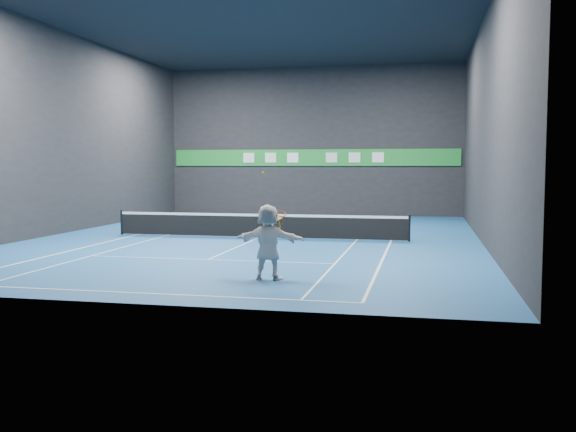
% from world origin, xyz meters
% --- Properties ---
extents(ground, '(26.00, 26.00, 0.00)m').
position_xyz_m(ground, '(0.00, 0.00, 0.00)').
color(ground, '#184E87').
rests_on(ground, ground).
extents(ceiling, '(26.00, 26.00, 0.00)m').
position_xyz_m(ceiling, '(0.00, 0.00, 9.00)').
color(ceiling, black).
rests_on(ceiling, ground).
extents(wall_back, '(18.00, 0.10, 9.00)m').
position_xyz_m(wall_back, '(0.00, 13.00, 4.50)').
color(wall_back, black).
rests_on(wall_back, ground).
extents(wall_front, '(18.00, 0.10, 9.00)m').
position_xyz_m(wall_front, '(0.00, -13.00, 4.50)').
color(wall_front, black).
rests_on(wall_front, ground).
extents(wall_left, '(0.10, 26.00, 9.00)m').
position_xyz_m(wall_left, '(-9.00, 0.00, 4.50)').
color(wall_left, black).
rests_on(wall_left, ground).
extents(wall_right, '(0.10, 26.00, 9.00)m').
position_xyz_m(wall_right, '(9.00, 0.00, 4.50)').
color(wall_right, black).
rests_on(wall_right, ground).
extents(baseline_near, '(10.98, 0.08, 0.01)m').
position_xyz_m(baseline_near, '(0.00, -11.89, 0.00)').
color(baseline_near, white).
rests_on(baseline_near, ground).
extents(baseline_far, '(10.98, 0.08, 0.01)m').
position_xyz_m(baseline_far, '(0.00, 11.89, 0.00)').
color(baseline_far, white).
rests_on(baseline_far, ground).
extents(sideline_doubles_left, '(0.08, 23.78, 0.01)m').
position_xyz_m(sideline_doubles_left, '(-5.49, 0.00, 0.00)').
color(sideline_doubles_left, white).
rests_on(sideline_doubles_left, ground).
extents(sideline_doubles_right, '(0.08, 23.78, 0.01)m').
position_xyz_m(sideline_doubles_right, '(5.49, 0.00, 0.00)').
color(sideline_doubles_right, white).
rests_on(sideline_doubles_right, ground).
extents(sideline_singles_left, '(0.06, 23.78, 0.01)m').
position_xyz_m(sideline_singles_left, '(-4.11, 0.00, 0.00)').
color(sideline_singles_left, white).
rests_on(sideline_singles_left, ground).
extents(sideline_singles_right, '(0.06, 23.78, 0.01)m').
position_xyz_m(sideline_singles_right, '(4.11, 0.00, 0.00)').
color(sideline_singles_right, white).
rests_on(sideline_singles_right, ground).
extents(service_line_near, '(8.23, 0.06, 0.01)m').
position_xyz_m(service_line_near, '(0.00, -6.40, 0.00)').
color(service_line_near, white).
rests_on(service_line_near, ground).
extents(service_line_far, '(8.23, 0.06, 0.01)m').
position_xyz_m(service_line_far, '(0.00, 6.40, 0.00)').
color(service_line_far, white).
rests_on(service_line_far, ground).
extents(center_service_line, '(0.06, 12.80, 0.01)m').
position_xyz_m(center_service_line, '(0.00, 0.00, 0.00)').
color(center_service_line, white).
rests_on(center_service_line, ground).
extents(player, '(1.88, 0.66, 2.00)m').
position_xyz_m(player, '(2.76, -9.47, 1.00)').
color(player, white).
rests_on(player, ground).
extents(tennis_ball, '(0.07, 0.07, 0.07)m').
position_xyz_m(tennis_ball, '(2.57, -9.29, 2.82)').
color(tennis_ball, '#C2E926').
rests_on(tennis_ball, player).
extents(tennis_net, '(12.50, 0.10, 1.07)m').
position_xyz_m(tennis_net, '(0.00, 0.00, 0.54)').
color(tennis_net, black).
rests_on(tennis_net, ground).
extents(sponsor_banner, '(17.64, 0.11, 1.00)m').
position_xyz_m(sponsor_banner, '(0.00, 12.93, 3.50)').
color(sponsor_banner, '#1E8D31').
rests_on(sponsor_banner, wall_back).
extents(tennis_racket, '(0.42, 0.39, 0.50)m').
position_xyz_m(tennis_racket, '(3.08, -9.42, 1.71)').
color(tennis_racket, red).
rests_on(tennis_racket, player).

